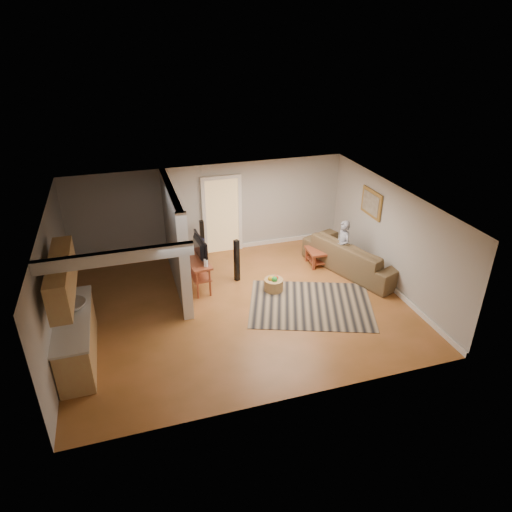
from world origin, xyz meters
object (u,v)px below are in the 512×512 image
at_px(tv_console, 197,261).
at_px(speaker_left, 237,261).
at_px(speaker_right, 202,240).
at_px(toy_basket, 274,284).
at_px(child, 340,270).
at_px(coffee_table, 328,251).
at_px(sofa, 353,270).
at_px(toddler, 202,270).

xyz_separation_m(tv_console, speaker_left, (0.98, 0.02, -0.14)).
height_order(tv_console, speaker_right, speaker_right).
height_order(speaker_left, toy_basket, speaker_left).
bearing_deg(toy_basket, child, 12.65).
relative_size(coffee_table, toy_basket, 2.50).
relative_size(coffee_table, tv_console, 0.92).
xyz_separation_m(sofa, speaker_right, (-3.64, 1.80, 0.55)).
bearing_deg(coffee_table, child, -71.21).
bearing_deg(child, tv_console, -95.50).
height_order(sofa, coffee_table, coffee_table).
distance_m(speaker_right, toy_basket, 2.55).
bearing_deg(tv_console, child, -9.54).
bearing_deg(speaker_right, speaker_left, -67.16).
height_order(tv_console, toy_basket, tv_console).
bearing_deg(speaker_left, speaker_right, 89.81).
bearing_deg(speaker_right, sofa, -25.52).
xyz_separation_m(coffee_table, speaker_left, (-2.57, -0.18, 0.21)).
bearing_deg(toddler, speaker_right, -70.79).
distance_m(tv_console, child, 3.78).
xyz_separation_m(sofa, tv_console, (-4.04, 0.35, 0.69)).
xyz_separation_m(tv_console, child, (3.71, -0.26, -0.69)).
relative_size(sofa, toddler, 3.00).
xyz_separation_m(speaker_left, speaker_right, (-0.58, 1.44, 0.00)).
bearing_deg(coffee_table, toy_basket, -153.92).
bearing_deg(toy_basket, coffee_table, 26.08).
bearing_deg(toy_basket, tv_console, 157.25).
distance_m(speaker_right, toddler, 0.87).
relative_size(coffee_table, speaker_right, 1.04).
distance_m(coffee_table, child, 0.59).
distance_m(tv_console, speaker_right, 1.51).
distance_m(coffee_table, toy_basket, 2.07).
distance_m(sofa, child, 0.34).
bearing_deg(child, sofa, 74.04).
xyz_separation_m(speaker_left, child, (2.73, -0.28, -0.55)).
bearing_deg(toy_basket, speaker_left, 134.58).
distance_m(speaker_left, child, 2.80).
bearing_deg(child, toy_basket, -78.83).
height_order(sofa, speaker_left, speaker_left).
bearing_deg(sofa, toy_basket, 77.87).
bearing_deg(speaker_left, coffee_table, -18.24).
bearing_deg(toddler, toy_basket, 167.51).
bearing_deg(sofa, tv_console, 64.08).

